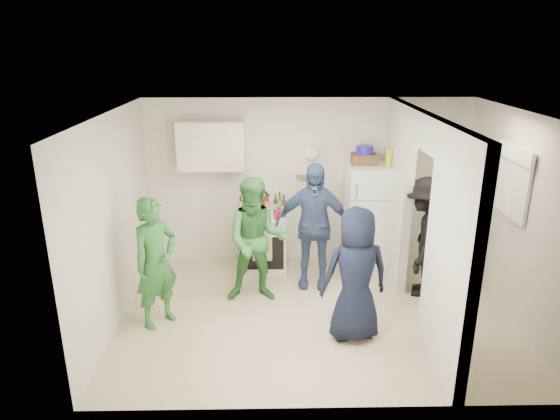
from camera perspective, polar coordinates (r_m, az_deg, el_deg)
The scene contains 38 objects.
floor at distance 6.43m, azimuth 4.08°, elevation -11.74°, with size 4.80×4.80×0.00m, color beige.
wall_back at distance 7.52m, azimuth 3.17°, elevation 3.21°, with size 4.80×4.80×0.00m, color silver.
wall_front at distance 4.35m, azimuth 6.43°, elevation -8.88°, with size 4.80×4.80×0.00m, color silver.
wall_left at distance 6.16m, azimuth -18.48°, elevation -1.31°, with size 3.40×3.40×0.00m, color silver.
wall_right at distance 6.58m, azimuth 25.67°, elevation -0.96°, with size 3.40×3.40×0.00m, color silver.
ceiling at distance 5.60m, azimuth 4.68°, elevation 10.89°, with size 4.80×4.80×0.00m, color white.
partition_pier_back at distance 7.14m, azimuth 13.18°, elevation 1.89°, with size 0.12×1.20×2.50m, color silver.
partition_pier_front at distance 5.16m, azimuth 18.95°, elevation -5.24°, with size 0.12×1.20×2.50m, color silver.
partition_header at distance 5.87m, azimuth 16.49°, elevation 8.58°, with size 0.12×1.00×0.40m, color silver.
stove at distance 7.45m, azimuth -2.00°, elevation -3.63°, with size 0.71×0.59×0.85m, color white.
upper_cabinet at distance 7.23m, azimuth -7.86°, elevation 7.33°, with size 0.95×0.34×0.70m, color silver.
fridge at distance 7.43m, azimuth 10.06°, elevation -0.91°, with size 0.66×0.64×1.60m, color white.
wicker_basket at distance 7.21m, azimuth 9.59°, elevation 5.77°, with size 0.35×0.25×0.15m, color brown.
blue_bowl at distance 7.19m, azimuth 9.65°, elevation 6.78°, with size 0.24×0.24×0.11m, color #1C1595.
yellow_cup_stack_top at distance 7.13m, azimuth 12.37°, elevation 5.85°, with size 0.09×0.09×0.25m, color #D5C711.
wall_clock at distance 7.39m, azimuth 3.64°, elevation 6.53°, with size 0.22×0.22×0.03m, color white.
spice_shelf at distance 7.44m, azimuth 3.22°, elevation 3.84°, with size 0.35×0.08×0.03m, color olive.
nook_window at distance 6.63m, azimuth 25.25°, elevation 2.87°, with size 0.03×0.70×0.80m, color black.
nook_window_frame at distance 6.62m, azimuth 25.14°, elevation 2.87°, with size 0.04×0.76×0.86m, color white.
nook_valance at distance 6.53m, azimuth 25.36°, elevation 5.83°, with size 0.04×0.82×0.18m, color white.
yellow_cup_stack_stove at distance 7.06m, azimuth -3.05°, elevation -0.18°, with size 0.09×0.09×0.25m, color yellow.
red_cup at distance 7.09m, azimuth -0.29°, elevation -0.61°, with size 0.09×0.09×0.12m, color red.
person_green_left at distance 6.05m, azimuth -14.00°, elevation -5.86°, with size 0.58×0.38×1.59m, color #2A6A36.
person_green_center at distance 6.42m, azimuth -2.67°, elevation -3.51°, with size 0.81×0.63×1.66m, color #357634.
person_denim at distance 6.79m, azimuth 3.79°, elevation -1.81°, with size 1.03×0.43×1.76m, color navy.
person_navy at distance 5.67m, azimuth 8.62°, elevation -7.34°, with size 0.77×0.50×1.57m, color black.
person_nook at distance 6.84m, azimuth 16.04°, elevation -3.02°, with size 1.04×0.60×1.62m, color black.
bottle_a at distance 7.37m, azimuth -4.16°, elevation 0.67°, with size 0.08×0.08×0.26m, color brown.
bottle_b at distance 7.18m, azimuth -3.50°, elevation 0.26°, with size 0.07×0.07×0.28m, color #16441D.
bottle_c at distance 7.38m, azimuth -2.53°, elevation 0.96°, with size 0.06×0.06×0.32m, color silver.
bottle_d at distance 7.20m, azimuth -1.96°, elevation 0.44°, with size 0.06×0.06×0.30m, color maroon.
bottle_e at distance 7.44m, azimuth -1.33°, elevation 0.88°, with size 0.07×0.07×0.26m, color silver.
bottle_f at distance 7.25m, azimuth -0.53°, elevation 0.66°, with size 0.06×0.06×0.32m, color #143815.
bottle_g at distance 7.37m, azimuth -0.04°, elevation 0.94°, with size 0.07×0.07×0.31m, color olive.
bottle_h at distance 7.15m, azimuth -4.52°, elevation 0.38°, with size 0.08×0.08×0.33m, color silver.
bottle_i at distance 7.34m, azimuth -1.55°, elevation 0.92°, with size 0.08×0.08×0.33m, color maroon.
bottle_j at distance 7.16m, azimuth 0.43°, elevation 0.44°, with size 0.07×0.07×0.33m, color #1C5432.
bottle_k at distance 7.30m, azimuth -3.73°, elevation 0.49°, with size 0.07×0.07×0.26m, color #8E5D20.
Camera 1 is at (-0.56, -5.52, 3.26)m, focal length 32.00 mm.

